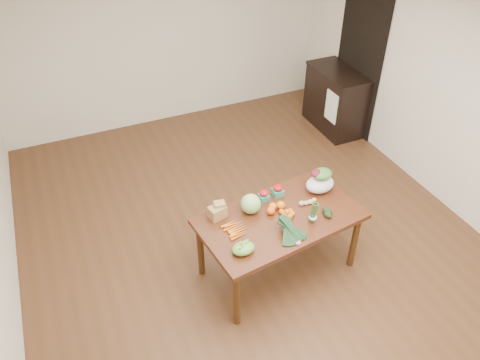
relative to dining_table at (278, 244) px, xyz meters
name	(u,v)px	position (x,y,z in m)	size (l,w,h in m)	color
floor	(248,235)	(-0.07, 0.59, -0.38)	(6.00, 6.00, 0.00)	#55331D
room_walls	(250,137)	(-0.07, 0.59, 0.97)	(5.02, 6.02, 2.70)	silver
dining_table	(278,244)	(0.00, 0.00, 0.00)	(1.60, 0.89, 0.75)	#4D2512
doorway_dark	(359,63)	(2.41, 2.19, 0.68)	(0.02, 1.00, 2.10)	black
cabinet	(335,100)	(2.15, 2.28, 0.10)	(0.52, 1.02, 0.94)	black
dish_towel	(331,107)	(1.89, 1.99, 0.18)	(0.02, 0.28, 0.45)	white
paper_bag	(217,211)	(-0.57, 0.25, 0.45)	(0.22, 0.18, 0.16)	#A47B49
cabbage	(251,204)	(-0.24, 0.19, 0.48)	(0.20, 0.20, 0.20)	#9BB769
strawberry_basket_a	(264,196)	(-0.03, 0.30, 0.42)	(0.10, 0.10, 0.09)	red
strawberry_basket_b	(278,191)	(0.13, 0.31, 0.42)	(0.11, 0.11, 0.10)	#AE140B
orange_a	(271,211)	(-0.07, 0.07, 0.42)	(0.08, 0.08, 0.08)	#F8610F
orange_b	(273,207)	(-0.02, 0.12, 0.42)	(0.08, 0.08, 0.08)	orange
orange_c	(281,205)	(0.06, 0.11, 0.42)	(0.09, 0.09, 0.09)	orange
mandarin_cluster	(287,213)	(0.06, -0.02, 0.42)	(0.18, 0.18, 0.09)	#DC500D
carrots	(236,229)	(-0.48, 0.01, 0.39)	(0.22, 0.24, 0.03)	orange
snap_pea_bag	(243,248)	(-0.53, -0.29, 0.42)	(0.21, 0.16, 0.10)	#69A237
kale_bunch	(292,231)	(-0.03, -0.30, 0.45)	(0.32, 0.40, 0.16)	black
asparagus_bundle	(313,212)	(0.25, -0.19, 0.50)	(0.08, 0.08, 0.25)	#497F3A
potato_a	(302,203)	(0.28, 0.07, 0.40)	(0.06, 0.05, 0.05)	tan
potato_b	(306,203)	(0.32, 0.06, 0.40)	(0.05, 0.05, 0.05)	tan
potato_c	(310,202)	(0.37, 0.05, 0.40)	(0.06, 0.05, 0.05)	#DDBC7F
potato_d	(302,203)	(0.29, 0.08, 0.40)	(0.05, 0.04, 0.04)	tan
potato_e	(314,200)	(0.42, 0.06, 0.40)	(0.05, 0.05, 0.04)	#DBC67E
avocado_a	(328,215)	(0.42, -0.19, 0.41)	(0.06, 0.09, 0.06)	black
avocado_b	(327,211)	(0.44, -0.15, 0.41)	(0.07, 0.11, 0.07)	black
salad_bag	(320,182)	(0.57, 0.20, 0.49)	(0.31, 0.23, 0.24)	white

